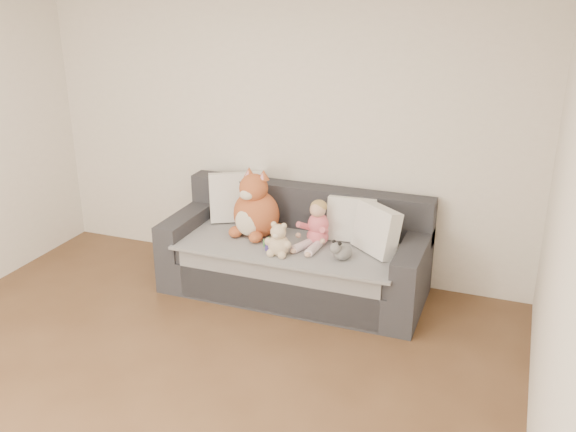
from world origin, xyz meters
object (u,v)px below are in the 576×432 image
Objects in this scene: plush_cat at (255,210)px; sippy_cup at (269,243)px; sofa at (296,257)px; teddy_bear at (278,242)px; toddler at (316,227)px.

plush_cat reaches higher than sippy_cup.
plush_cat is at bearing -175.59° from sofa.
plush_cat is 0.39m from sippy_cup.
plush_cat is at bearing 131.01° from sippy_cup.
plush_cat is (-0.36, -0.03, 0.39)m from sofa.
sofa is 18.72× the size of sippy_cup.
teddy_bear is 2.43× the size of sippy_cup.
toddler is 0.41m from sippy_cup.
sippy_cup is at bearing -132.93° from toddler.
sofa is at bearing 16.85° from plush_cat.
teddy_bear is at bearing -115.04° from toddler.
sippy_cup is (0.23, -0.27, -0.16)m from plush_cat.
plush_cat reaches higher than sofa.
toddler is at bearing 35.96° from sippy_cup.
toddler reaches higher than sofa.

